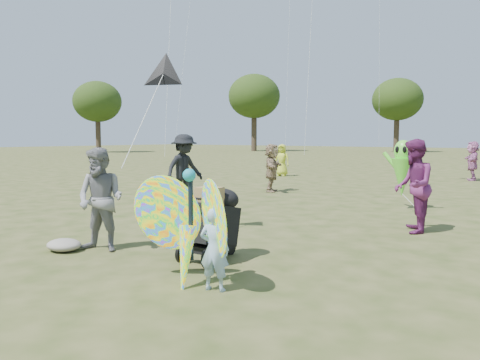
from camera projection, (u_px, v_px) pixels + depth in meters
name	position (u px, v px, depth m)	size (l,w,h in m)	color
ground	(188.00, 268.00, 6.49)	(160.00, 160.00, 0.00)	#51592B
child_girl	(214.00, 249.00, 5.48)	(0.36, 0.24, 0.99)	#92B5CF
adult_man	(101.00, 200.00, 7.37)	(0.80, 0.62, 1.64)	gray
grey_bag	(64.00, 245.00, 7.44)	(0.60, 0.49, 0.19)	gray
crowd_b	(184.00, 169.00, 12.86)	(1.22, 0.70, 1.89)	black
crowd_d	(272.00, 168.00, 15.43)	(1.47, 0.47, 1.59)	#93795A
crowd_e	(413.00, 186.00, 8.81)	(0.86, 0.67, 1.77)	#682259
crowd_g	(282.00, 160.00, 21.66)	(0.72, 0.47, 1.48)	gold
crowd_j	(472.00, 161.00, 19.46)	(1.52, 0.48, 1.64)	#B4669C
jogging_stroller	(214.00, 219.00, 6.82)	(0.54, 1.06, 1.09)	black
butterfly_kite	(188.00, 229.00, 5.67)	(1.74, 0.75, 1.63)	#F82D27
delta_kite_rig	(163.00, 74.00, 8.37)	(0.90, 1.68, 2.03)	black
alien_kite	(402.00, 171.00, 11.66)	(1.12, 0.69, 1.74)	#62E435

